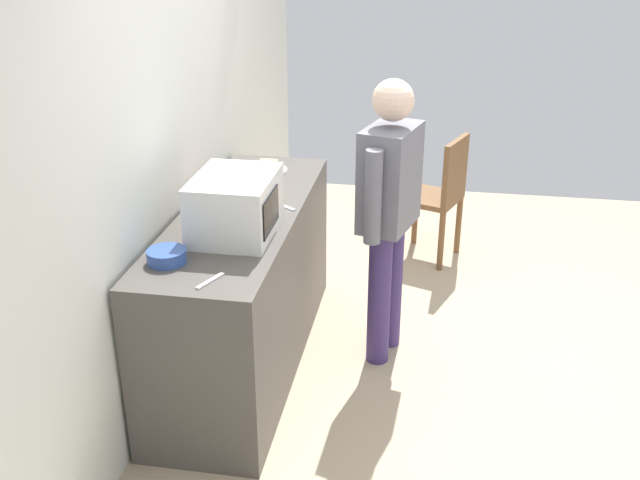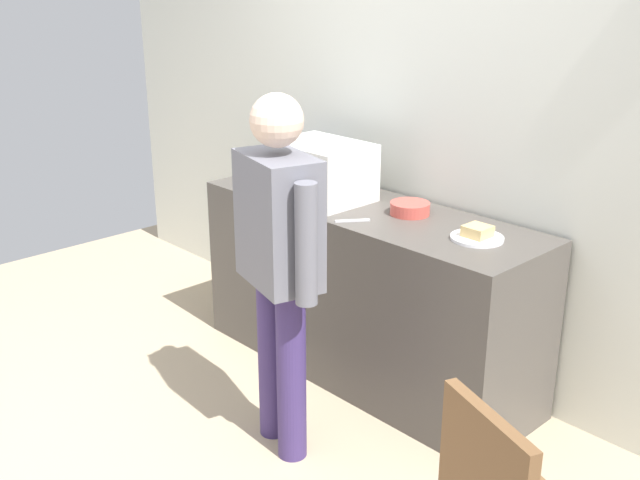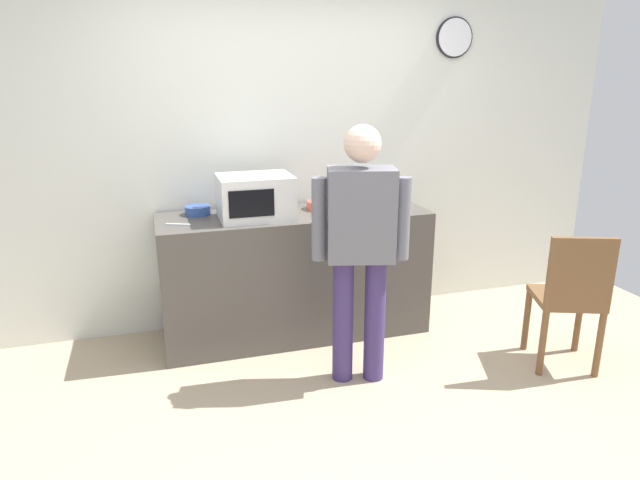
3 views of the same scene
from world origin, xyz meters
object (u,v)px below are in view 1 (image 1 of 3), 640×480
fork_utensil (210,281)px  person_standing (389,203)px  salad_bowl (167,256)px  wooden_chair (440,193)px  sandwich_plate (268,168)px  spoon_utensil (284,206)px  cereal_bowl (238,191)px  microwave (235,205)px

fork_utensil → person_standing: size_ratio=0.10×
salad_bowl → wooden_chair: bearing=-28.6°
sandwich_plate → spoon_utensil: bearing=-158.5°
spoon_utensil → cereal_bowl: bearing=67.9°
microwave → spoon_utensil: 0.44m
cereal_bowl → person_standing: (-0.00, -0.85, -0.01)m
person_standing → sandwich_plate: bearing=60.0°
microwave → sandwich_plate: (0.95, 0.07, -0.13)m
microwave → person_standing: bearing=-54.9°
microwave → salad_bowl: microwave is taller
microwave → cereal_bowl: microwave is taller
fork_utensil → wooden_chair: (2.39, -0.96, -0.41)m
salad_bowl → fork_utensil: salad_bowl is taller
fork_utensil → wooden_chair: bearing=-22.0°
spoon_utensil → wooden_chair: size_ratio=0.18×
spoon_utensil → wooden_chair: (1.47, -0.84, -0.41)m
microwave → spoon_utensil: size_ratio=2.94×
sandwich_plate → fork_utensil: bearing=-176.3°
fork_utensil → wooden_chair: size_ratio=0.18×
salad_bowl → fork_utensil: bearing=-121.3°
person_standing → wooden_chair: bearing=-11.5°
cereal_bowl → wooden_chair: cereal_bowl is taller
sandwich_plate → person_standing: size_ratio=0.15×
microwave → person_standing: (0.50, -0.72, -0.13)m
salad_bowl → cereal_bowl: bearing=-5.9°
salad_bowl → person_standing: bearing=-46.9°
fork_utensil → spoon_utensil: bearing=-7.9°
salad_bowl → microwave: bearing=-30.8°
microwave → cereal_bowl: size_ratio=2.53×
salad_bowl → spoon_utensil: bearing=-26.4°
person_standing → cereal_bowl: bearing=89.8°
sandwich_plate → person_standing: (-0.45, -0.78, -0.01)m
sandwich_plate → person_standing: person_standing is taller
wooden_chair → microwave: bearing=151.9°
person_standing → spoon_utensil: bearing=101.5°
microwave → sandwich_plate: bearing=4.1°
wooden_chair → sandwich_plate: bearing=130.5°
microwave → wooden_chair: size_ratio=0.53×
person_standing → wooden_chair: 1.45m
spoon_utensil → person_standing: 0.57m
fork_utensil → salad_bowl: bearing=58.7°
cereal_bowl → spoon_utensil: 0.31m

